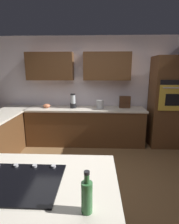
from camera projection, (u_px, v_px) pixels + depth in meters
name	position (u px, v px, depth m)	size (l,w,h in m)	color
ground_plane	(85.00, 186.00, 2.85)	(14.00, 14.00, 0.00)	brown
wall_back	(88.00, 85.00, 4.51)	(6.00, 0.44, 2.60)	silver
lower_cabinets_back	(86.00, 127.00, 4.43)	(2.80, 0.60, 0.86)	brown
countertop_back	(85.00, 109.00, 4.32)	(2.84, 0.64, 0.04)	silver
island_top	(15.00, 185.00, 1.48)	(1.71, 1.04, 0.04)	silver
wall_oven	(168.00, 103.00, 4.20)	(0.80, 0.66, 2.10)	brown
cooktop	(15.00, 182.00, 1.48)	(0.76, 0.56, 0.03)	black
blender	(73.00, 102.00, 4.31)	(0.15, 0.15, 0.34)	black
mixing_bowl	(47.00, 106.00, 4.36)	(0.17, 0.17, 0.10)	#CC724C
spice_rack	(125.00, 102.00, 4.32)	(0.26, 0.11, 0.29)	#472B19
kettle	(100.00, 104.00, 4.30)	(0.18, 0.18, 0.20)	#B7BABF
second_bottle	(87.00, 196.00, 1.15)	(0.07, 0.07, 0.30)	#336B38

